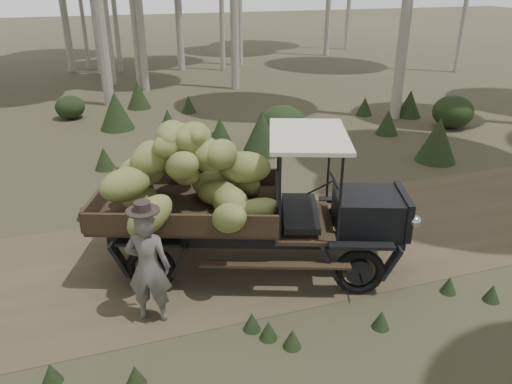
{
  "coord_description": "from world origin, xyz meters",
  "views": [
    {
      "loc": [
        -2.0,
        -7.85,
        4.87
      ],
      "look_at": [
        0.49,
        -0.46,
        1.43
      ],
      "focal_mm": 35.0,
      "sensor_mm": 36.0,
      "label": 1
    }
  ],
  "objects": [
    {
      "name": "ground",
      "position": [
        0.0,
        0.0,
        0.0
      ],
      "size": [
        120.0,
        120.0,
        0.0
      ],
      "primitive_type": "plane",
      "color": "#473D2B",
      "rests_on": "ground"
    },
    {
      "name": "dirt_track",
      "position": [
        0.0,
        0.0,
        0.0
      ],
      "size": [
        70.0,
        4.0,
        0.01
      ],
      "primitive_type": "cube",
      "color": "brown",
      "rests_on": "ground"
    },
    {
      "name": "undergrowth",
      "position": [
        2.28,
        0.95,
        0.52
      ],
      "size": [
        22.84,
        23.83,
        1.4
      ],
      "color": "#233319",
      "rests_on": "ground"
    },
    {
      "name": "banana_truck",
      "position": [
        -0.11,
        -0.21,
        1.6
      ],
      "size": [
        5.61,
        3.51,
        2.7
      ],
      "rotation": [
        0.0,
        0.0,
        -0.35
      ],
      "color": "black",
      "rests_on": "ground"
    },
    {
      "name": "farmer",
      "position": [
        -1.51,
        -1.43,
        0.93
      ],
      "size": [
        0.77,
        0.65,
        1.96
      ],
      "rotation": [
        0.0,
        0.0,
        2.75
      ],
      "color": "#5B5853",
      "rests_on": "ground"
    }
  ]
}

